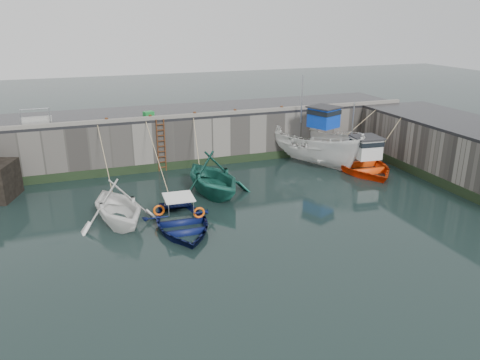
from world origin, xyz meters
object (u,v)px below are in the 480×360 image
object	(u,v)px
boat_near_blacktrim	(213,194)
fish_crate	(149,114)
boat_far_white	(315,145)
boat_near_white	(119,223)
bollard_d	(235,111)
bollard_e	(282,108)
boat_far_orange	(360,163)
bollard_b	(150,117)
boat_near_blue	(182,228)
ladder	(161,146)
bollard_a	(107,120)
bollard_c	(195,114)

from	to	relation	value
boat_near_blacktrim	fish_crate	size ratio (longest dim) A/B	8.59
fish_crate	boat_near_blacktrim	bearing A→B (deg)	-87.87
boat_far_white	boat_near_white	bearing A→B (deg)	179.15
boat_near_blacktrim	bollard_d	world-z (taller)	bollard_d
boat_near_white	fish_crate	size ratio (longest dim) A/B	7.74
bollard_e	bollard_d	bearing A→B (deg)	180.00
boat_far_orange	bollard_b	size ratio (longest dim) A/B	23.11
boat_near_blue	bollard_d	xyz separation A→B (m)	(5.53, 8.69, 3.30)
boat_near_white	ladder	bearing A→B (deg)	51.25
bollard_e	ladder	bearing A→B (deg)	-177.60
bollard_d	bollard_e	distance (m)	3.20
boat_near_blacktrim	bollard_b	size ratio (longest dim) A/B	17.68
boat_near_blacktrim	bollard_e	xyz separation A→B (m)	(6.25, 5.12, 3.30)
ladder	boat_near_white	bearing A→B (deg)	-115.88
boat_near_white	bollard_e	xyz separation A→B (m)	(11.33, 7.20, 3.30)
boat_near_white	bollard_a	bearing A→B (deg)	74.49
boat_near_blacktrim	bollard_b	bearing A→B (deg)	103.47
boat_far_white	bollard_e	xyz separation A→B (m)	(-1.50, 1.95, 2.13)
boat_near_blue	bollard_a	distance (m)	9.56
boat_near_blue	bollard_a	size ratio (longest dim) A/B	17.32
boat_near_white	bollard_e	bearing A→B (deg)	19.58
boat_far_white	bollard_c	xyz separation A→B (m)	(-7.30, 1.95, 2.13)
fish_crate	bollard_a	distance (m)	2.68
boat_near_white	bollard_e	distance (m)	13.83
ladder	boat_far_white	world-z (taller)	boat_far_white
boat_near_white	boat_far_orange	world-z (taller)	boat_far_orange
boat_far_white	bollard_c	distance (m)	7.85
boat_near_blue	boat_far_orange	world-z (taller)	boat_far_orange
boat_near_blue	boat_far_orange	bearing A→B (deg)	23.09
bollard_d	bollard_e	size ratio (longest dim) A/B	1.00
bollard_e	bollard_a	bearing A→B (deg)	180.00
bollard_c	bollard_b	bearing A→B (deg)	180.00
bollard_b	boat_far_white	bearing A→B (deg)	-11.02
boat_near_blacktrim	bollard_e	world-z (taller)	bollard_e
boat_far_orange	bollard_e	world-z (taller)	boat_far_orange
bollard_c	boat_near_blue	bearing A→B (deg)	-108.66
boat_near_blue	bollard_c	size ratio (longest dim) A/B	17.32
bollard_e	boat_far_orange	bearing A→B (deg)	-49.57
fish_crate	bollard_e	xyz separation A→B (m)	(8.46, -0.86, -0.02)
fish_crate	bollard_d	xyz separation A→B (m)	(5.26, -0.86, -0.02)
bollard_c	boat_far_white	bearing A→B (deg)	-14.94
bollard_a	bollard_c	bearing A→B (deg)	0.00
boat_near_white	bollard_c	xyz separation A→B (m)	(5.53, 7.20, 3.30)
bollard_d	fish_crate	bearing A→B (deg)	170.66
ladder	fish_crate	world-z (taller)	fish_crate
boat_far_orange	bollard_a	world-z (taller)	boat_far_orange
boat_near_white	bollard_b	distance (m)	8.42
fish_crate	bollard_b	size ratio (longest dim) A/B	2.06
boat_far_white	fish_crate	xyz separation A→B (m)	(-9.96, 2.81, 2.15)
boat_near_blue	bollard_a	bearing A→B (deg)	107.17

